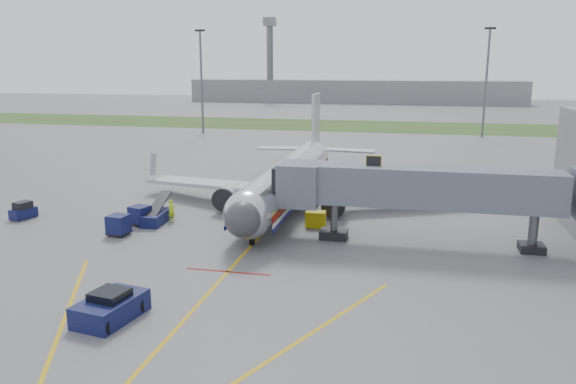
% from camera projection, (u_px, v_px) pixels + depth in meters
% --- Properties ---
extents(ground, '(400.00, 400.00, 0.00)m').
position_uv_depth(ground, '(245.00, 253.00, 41.94)').
color(ground, '#565659').
rests_on(ground, ground).
extents(grass_strip, '(300.00, 25.00, 0.01)m').
position_uv_depth(grass_strip, '(359.00, 126.00, 127.59)').
color(grass_strip, '#2D4C1E').
rests_on(grass_strip, ground).
extents(apron_markings, '(21.52, 50.00, 0.01)m').
position_uv_depth(apron_markings, '(210.00, 291.00, 34.90)').
color(apron_markings, gold).
rests_on(apron_markings, ground).
extents(airliner, '(32.10, 35.67, 10.25)m').
position_uv_depth(airliner, '(289.00, 179.00, 55.86)').
color(airliner, silver).
rests_on(airliner, ground).
extents(jet_bridge, '(25.30, 4.00, 6.90)m').
position_uv_depth(jet_bridge, '(423.00, 189.00, 42.99)').
color(jet_bridge, slate).
rests_on(jet_bridge, ground).
extents(light_mast_left, '(2.00, 0.44, 20.40)m').
position_uv_depth(light_mast_left, '(201.00, 79.00, 112.47)').
color(light_mast_left, '#595B60').
rests_on(light_mast_left, ground).
extents(light_mast_right, '(2.00, 0.44, 20.40)m').
position_uv_depth(light_mast_right, '(486.00, 80.00, 105.63)').
color(light_mast_right, '#595B60').
rests_on(light_mast_right, ground).
extents(distant_terminal, '(120.00, 14.00, 8.00)m').
position_uv_depth(distant_terminal, '(353.00, 91.00, 204.93)').
color(distant_terminal, slate).
rests_on(distant_terminal, ground).
extents(control_tower, '(4.00, 4.00, 30.00)m').
position_uv_depth(control_tower, '(270.00, 54.00, 203.53)').
color(control_tower, '#595B60').
rests_on(control_tower, ground).
extents(pushback_tug, '(3.11, 4.37, 1.67)m').
position_uv_depth(pushback_tug, '(111.00, 307.00, 30.94)').
color(pushback_tug, '#0C0F35').
rests_on(pushback_tug, ground).
extents(baggage_tug, '(1.73, 2.49, 1.58)m').
position_uv_depth(baggage_tug, '(23.00, 211.00, 51.13)').
color(baggage_tug, '#0C0F35').
rests_on(baggage_tug, ground).
extents(baggage_cart_a, '(1.73, 1.73, 1.70)m').
position_uv_depth(baggage_cart_a, '(118.00, 225.00, 46.11)').
color(baggage_cart_a, '#0C0F35').
rests_on(baggage_cart_a, ground).
extents(baggage_cart_b, '(1.93, 1.93, 1.68)m').
position_uv_depth(baggage_cart_b, '(140.00, 215.00, 49.12)').
color(baggage_cart_b, '#0C0F35').
rests_on(baggage_cart_b, ground).
extents(baggage_cart_c, '(1.65, 1.65, 1.62)m').
position_uv_depth(baggage_cart_c, '(255.00, 199.00, 55.25)').
color(baggage_cart_c, '#0C0F35').
rests_on(baggage_cart_c, ground).
extents(belt_loader, '(1.82, 4.86, 2.34)m').
position_uv_depth(belt_loader, '(157.00, 216.00, 49.78)').
color(belt_loader, '#0C0F35').
rests_on(belt_loader, ground).
extents(ground_power_cart, '(1.73, 1.18, 1.36)m').
position_uv_depth(ground_power_cart, '(316.00, 219.00, 48.56)').
color(ground_power_cart, gold).
rests_on(ground_power_cart, ground).
extents(ramp_worker, '(0.75, 0.85, 1.96)m').
position_uv_depth(ramp_worker, '(172.00, 211.00, 50.14)').
color(ramp_worker, '#B7ED1B').
rests_on(ramp_worker, ground).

